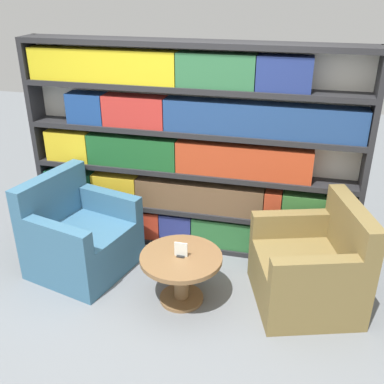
{
  "coord_description": "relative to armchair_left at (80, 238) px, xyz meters",
  "views": [
    {
      "loc": [
        0.99,
        -2.74,
        2.56
      ],
      "look_at": [
        0.14,
        0.69,
        0.87
      ],
      "focal_mm": 42.0,
      "sensor_mm": 36.0,
      "label": 1
    }
  ],
  "objects": [
    {
      "name": "armchair_left",
      "position": [
        0.0,
        0.0,
        0.0
      ],
      "size": [
        1.0,
        1.03,
        0.91
      ],
      "rotation": [
        0.0,
        0.0,
        1.32
      ],
      "color": "#386684",
      "rests_on": "ground_plane"
    },
    {
      "name": "ground_plane",
      "position": [
        0.93,
        -0.56,
        -0.32
      ],
      "size": [
        14.0,
        14.0,
        0.0
      ],
      "primitive_type": "plane",
      "color": "slate"
    },
    {
      "name": "table_sign",
      "position": [
        1.07,
        -0.25,
        0.19
      ],
      "size": [
        0.11,
        0.06,
        0.13
      ],
      "color": "black",
      "rests_on": "coffee_table"
    },
    {
      "name": "coffee_table",
      "position": [
        1.07,
        -0.25,
        0.01
      ],
      "size": [
        0.7,
        0.7,
        0.45
      ],
      "color": "brown",
      "rests_on": "ground_plane"
    },
    {
      "name": "bookshelf",
      "position": [
        0.92,
        0.68,
        0.7
      ],
      "size": [
        3.26,
        0.3,
        2.07
      ],
      "color": "silver",
      "rests_on": "ground_plane"
    },
    {
      "name": "armchair_right",
      "position": [
        2.14,
        0.0,
        0.0
      ],
      "size": [
        1.04,
        1.06,
        0.91
      ],
      "rotation": [
        0.0,
        0.0,
        -1.26
      ],
      "color": "olive",
      "rests_on": "ground_plane"
    }
  ]
}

